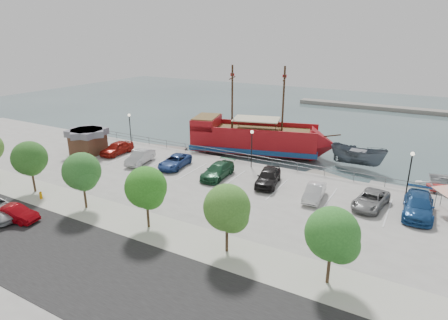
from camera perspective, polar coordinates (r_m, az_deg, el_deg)
The scene contains 29 objects.
ground at distance 37.58m, azimuth -0.17°, elevation -5.44°, with size 160.00×160.00×0.00m, color #384C50.
street at distance 26.18m, azimuth -18.47°, elevation -15.75°, with size 100.00×8.00×0.04m, color black.
sidewalk at distance 29.78m, azimuth -9.89°, elevation -10.47°, with size 100.00×4.00×0.05m, color beige.
seawall_railing at distance 43.51m, azimuth 4.91°, elevation 0.10°, with size 50.00×0.06×1.00m.
far_shore at distance 86.38m, azimuth 24.57°, elevation 7.12°, with size 40.00×3.00×0.80m, color gray.
pirate_ship at distance 49.66m, azimuth 6.22°, elevation 3.05°, with size 19.56×9.89×12.11m.
patrol_boat at distance 47.32m, azimuth 19.67°, elevation 0.30°, with size 2.52×6.71×2.60m, color #4B535C.
dock_west at distance 52.69m, azimuth -9.52°, elevation 1.75°, with size 7.04×2.01×0.40m, color gray.
dock_mid at distance 42.63m, azimuth 16.51°, elevation -2.95°, with size 6.77×1.93×0.39m, color gray.
dock_east at distance 41.85m, azimuth 26.30°, elevation -4.57°, with size 7.66×2.19×0.44m, color gray.
shed at distance 49.73m, azimuth -20.04°, elevation 2.78°, with size 4.08×4.08×3.12m.
street_sedan at distance 34.75m, azimuth -29.23°, elevation -7.15°, with size 1.36×3.90×1.29m, color #86030A.
fire_hydrant at distance 38.13m, azimuth -26.14°, elevation -4.81°, with size 0.26×0.26×0.76m.
lamp_post_left at distance 51.67m, azimuth -14.17°, elevation 5.39°, with size 0.36×0.36×4.28m.
lamp_post_mid at distance 41.66m, azimuth 4.25°, elevation 2.75°, with size 0.36×0.36×4.28m.
lamp_post_right at distance 38.07m, azimuth 26.55°, elevation -0.82°, with size 0.36×0.36×4.28m.
tree_b at distance 39.03m, azimuth -27.46°, elevation 0.05°, with size 3.30×3.20×5.00m.
tree_c at distance 33.58m, azimuth -20.78°, elevation -1.84°, with size 3.30×3.20×5.00m.
tree_d at distance 28.80m, azimuth -11.67°, elevation -4.37°, with size 3.30×3.20×5.00m.
tree_e at distance 25.08m, azimuth 0.66°, elevation -7.57°, with size 3.30×3.20×5.00m.
tree_f at distance 22.96m, azimuth 16.45°, elevation -11.09°, with size 3.30×3.20×5.00m.
parked_car_a at distance 48.61m, azimuth -16.00°, elevation 1.78°, with size 1.88×4.66×1.59m, color maroon.
parked_car_b at distance 44.51m, azimuth -12.65°, elevation 0.44°, with size 1.59×4.55×1.50m, color #B4B4B4.
parked_car_c at distance 42.55m, azimuth -7.51°, elevation -0.21°, with size 2.26×4.89×1.36m, color navy.
parked_car_d at distance 39.22m, azimuth -0.97°, elevation -1.62°, with size 2.08×5.11×1.48m, color #1C4C2E.
parked_car_e at distance 37.55m, azimuth 6.73°, elevation -2.55°, with size 1.98×4.93×1.68m, color black.
parked_car_f at distance 35.14m, azimuth 13.61°, elevation -4.80°, with size 1.44×4.14×1.36m, color silver.
parked_car_g at distance 35.12m, azimuth 21.46°, elevation -5.67°, with size 2.22×4.80×1.33m, color gray.
parked_car_h at distance 35.28m, azimuth 27.50°, elevation -6.14°, with size 2.33×5.72×1.66m, color navy.
Camera 1 is at (16.94, -29.77, 14.46)m, focal length 30.00 mm.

